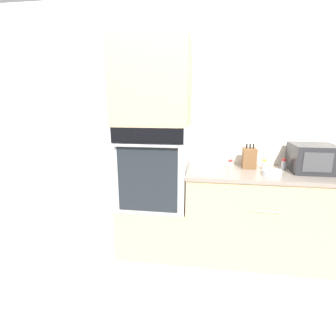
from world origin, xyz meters
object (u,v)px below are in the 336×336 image
object	(u,v)px
wall_oven	(154,165)
condiment_jar_near	(264,164)
knife_block	(249,158)
condiment_jar_mid	(230,165)
bowl	(272,173)
microwave	(313,158)
condiment_jar_far	(284,164)

from	to	relation	value
wall_oven	condiment_jar_near	bearing A→B (deg)	4.15
knife_block	condiment_jar_mid	size ratio (longest dim) A/B	2.50
knife_block	condiment_jar_mid	world-z (taller)	knife_block
wall_oven	bowl	world-z (taller)	wall_oven
bowl	condiment_jar_near	distance (m)	0.20
wall_oven	microwave	size ratio (longest dim) A/B	2.08
wall_oven	condiment_jar_near	size ratio (longest dim) A/B	7.85
wall_oven	knife_block	size ratio (longest dim) A/B	3.33
knife_block	condiment_jar_near	bearing A→B (deg)	-18.46
microwave	bowl	world-z (taller)	microwave
microwave	condiment_jar_mid	world-z (taller)	microwave
microwave	knife_block	world-z (taller)	microwave
microwave	condiment_jar_mid	bearing A→B (deg)	-177.78
bowl	condiment_jar_near	bearing A→B (deg)	97.95
knife_block	condiment_jar_near	xyz separation A→B (m)	(0.14, -0.05, -0.05)
condiment_jar_mid	condiment_jar_far	size ratio (longest dim) A/B	0.90
microwave	bowl	xyz separation A→B (m)	(-0.39, -0.19, -0.10)
condiment_jar_near	condiment_jar_far	bearing A→B (deg)	8.34
knife_block	bowl	bearing A→B (deg)	-55.89
wall_oven	condiment_jar_near	xyz separation A→B (m)	(1.06, 0.08, 0.03)
wall_oven	condiment_jar_mid	distance (m)	0.74
wall_oven	condiment_jar_far	world-z (taller)	wall_oven
condiment_jar_near	knife_block	bearing A→B (deg)	161.54
knife_block	microwave	bearing A→B (deg)	-5.85
condiment_jar_near	condiment_jar_mid	distance (m)	0.32
microwave	condiment_jar_mid	distance (m)	0.74
condiment_jar_near	condiment_jar_far	distance (m)	0.18
microwave	bowl	bearing A→B (deg)	-154.53
wall_oven	microwave	distance (m)	1.48
microwave	condiment_jar_mid	xyz separation A→B (m)	(-0.74, -0.03, -0.08)
bowl	condiment_jar_far	size ratio (longest dim) A/B	1.57
microwave	condiment_jar_far	size ratio (longest dim) A/B	3.61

